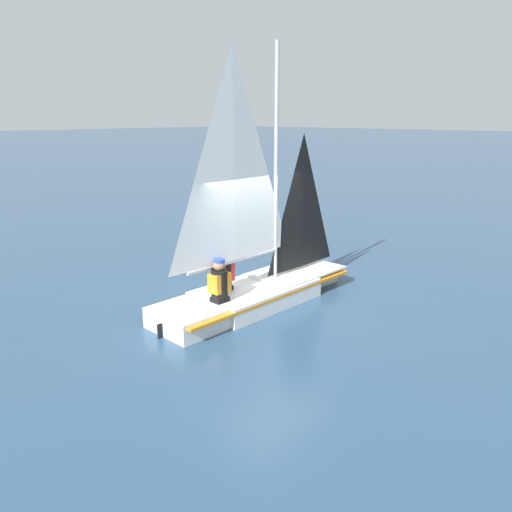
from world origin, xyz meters
name	(u,v)px	position (x,y,z in m)	size (l,w,h in m)	color
ground_plane	(256,303)	(0.00, 0.00, 0.00)	(260.00, 260.00, 0.00)	#2D4C6B
sailboat_main	(255,269)	(0.00, 0.02, 0.72)	(1.48, 4.61, 4.92)	white
sailor_helm	(224,277)	(0.25, 0.63, 0.63)	(0.31, 0.35, 1.16)	black
sailor_crew	(220,288)	(-0.13, 1.10, 0.63)	(0.31, 0.35, 1.16)	black
buoy_marker	(256,212)	(5.92, -6.40, 0.20)	(0.55, 0.55, 1.21)	red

